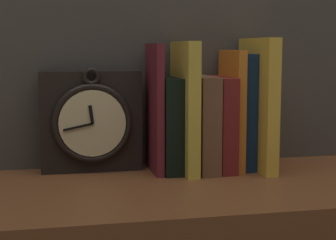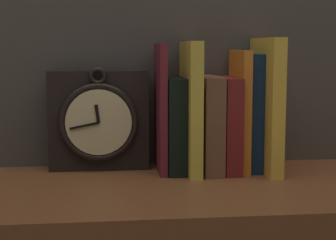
# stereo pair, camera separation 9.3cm
# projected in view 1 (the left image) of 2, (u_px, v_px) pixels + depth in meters

# --- Properties ---
(clock) EXTENTS (0.19, 0.06, 0.20)m
(clock) POSITION_uv_depth(u_px,v_px,m) (91.00, 121.00, 1.04)
(clock) COLOR black
(clock) RESTS_ON bookshelf
(book_slot0_maroon) EXTENTS (0.01, 0.12, 0.24)m
(book_slot0_maroon) POSITION_uv_depth(u_px,v_px,m) (156.00, 108.00, 1.04)
(book_slot0_maroon) COLOR maroon
(book_slot0_maroon) RESTS_ON bookshelf
(book_slot1_black) EXTENTS (0.03, 0.12, 0.18)m
(book_slot1_black) POSITION_uv_depth(u_px,v_px,m) (168.00, 125.00, 1.05)
(book_slot1_black) COLOR black
(book_slot1_black) RESTS_ON bookshelf
(book_slot2_yellow) EXTENTS (0.02, 0.14, 0.24)m
(book_slot2_yellow) POSITION_uv_depth(u_px,v_px,m) (185.00, 107.00, 1.04)
(book_slot2_yellow) COLOR gold
(book_slot2_yellow) RESTS_ON bookshelf
(book_slot3_brown) EXTENTS (0.04, 0.13, 0.18)m
(book_slot3_brown) POSITION_uv_depth(u_px,v_px,m) (202.00, 124.00, 1.05)
(book_slot3_brown) COLOR brown
(book_slot3_brown) RESTS_ON bookshelf
(book_slot4_maroon) EXTENTS (0.03, 0.13, 0.18)m
(book_slot4_maroon) POSITION_uv_depth(u_px,v_px,m) (220.00, 123.00, 1.06)
(book_slot4_maroon) COLOR maroon
(book_slot4_maroon) RESTS_ON bookshelf
(book_slot5_orange) EXTENTS (0.02, 0.12, 0.23)m
(book_slot5_orange) POSITION_uv_depth(u_px,v_px,m) (232.00, 110.00, 1.07)
(book_slot5_orange) COLOR orange
(book_slot5_orange) RESTS_ON bookshelf
(book_slot6_navy) EXTENTS (0.02, 0.11, 0.22)m
(book_slot6_navy) POSITION_uv_depth(u_px,v_px,m) (242.00, 111.00, 1.08)
(book_slot6_navy) COLOR #11284C
(book_slot6_navy) RESTS_ON bookshelf
(book_slot7_yellow) EXTENTS (0.02, 0.16, 0.25)m
(book_slot7_yellow) POSITION_uv_depth(u_px,v_px,m) (258.00, 104.00, 1.06)
(book_slot7_yellow) COLOR yellow
(book_slot7_yellow) RESTS_ON bookshelf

